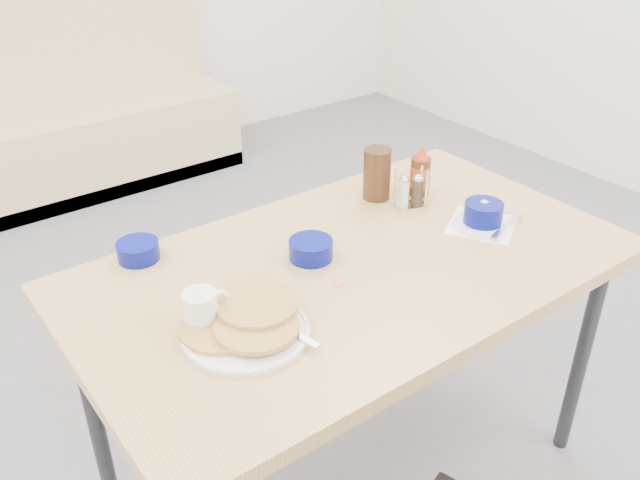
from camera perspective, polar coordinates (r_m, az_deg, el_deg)
booth_bench at (r=3.97m, az=-21.37°, el=8.89°), size 1.90×0.56×1.22m
dining_table at (r=1.73m, az=2.82°, el=-3.66°), size 1.40×0.80×0.76m
pancake_plate at (r=1.46m, az=-6.28°, el=-7.14°), size 0.27×0.28×0.05m
coffee_mug at (r=1.48m, az=-9.87°, el=-5.72°), size 0.11×0.08×0.09m
grits_setting at (r=1.90m, az=13.58°, el=1.96°), size 0.25×0.23×0.07m
creamer_bowl at (r=1.76m, az=-15.06°, el=-0.89°), size 0.11×0.11×0.05m
butter_bowl at (r=1.70m, az=-0.77°, el=-0.79°), size 0.11×0.11×0.05m
amber_tumbler at (r=1.99m, az=4.82°, el=5.58°), size 0.08×0.08×0.15m
condiment_caddy at (r=1.97m, az=7.61°, el=3.93°), size 0.11×0.08×0.11m
syrup_bottle at (r=2.03m, az=8.43°, el=5.55°), size 0.06×0.06×0.16m
sugar_wrapper at (r=1.62m, az=1.67°, el=-3.60°), size 0.04×0.03×0.00m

